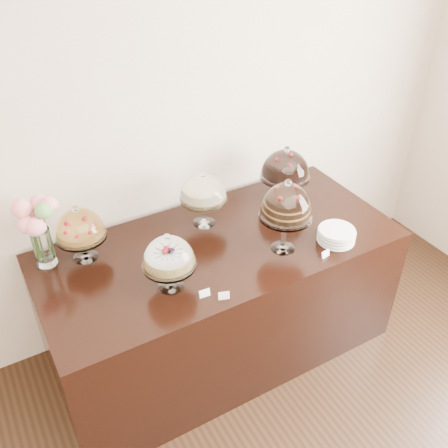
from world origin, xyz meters
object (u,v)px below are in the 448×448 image
display_counter (220,298)px  cake_stand_sugar_sponge (169,255)px  plate_stack (336,235)px  cake_stand_dark_choco (286,167)px  cake_stand_fruit_tart (80,226)px  flower_vase (37,223)px  cake_stand_choco_layer (287,204)px  cake_stand_cheesecake (203,191)px

display_counter → cake_stand_sugar_sponge: cake_stand_sugar_sponge is taller
plate_stack → display_counter: bearing=153.1°
cake_stand_sugar_sponge → cake_stand_dark_choco: cake_stand_dark_choco is taller
plate_stack → cake_stand_dark_choco: bearing=92.2°
cake_stand_sugar_sponge → cake_stand_fruit_tart: 0.58m
cake_stand_dark_choco → cake_stand_fruit_tart: 1.36m
cake_stand_sugar_sponge → cake_stand_dark_choco: size_ratio=0.85×
cake_stand_fruit_tart → flower_vase: bearing=165.4°
display_counter → cake_stand_sugar_sponge: 0.81m
cake_stand_choco_layer → cake_stand_cheesecake: 0.56m
cake_stand_choco_layer → cake_stand_fruit_tart: bearing=154.6°
cake_stand_cheesecake → plate_stack: (0.61, -0.57, -0.20)m
display_counter → cake_stand_choco_layer: bearing=-35.4°
cake_stand_sugar_sponge → cake_stand_dark_choco: (1.03, 0.40, 0.05)m
cake_stand_cheesecake → plate_stack: bearing=-42.9°
cake_stand_fruit_tart → plate_stack: 1.51m
cake_stand_choco_layer → cake_stand_dark_choco: bearing=54.9°
cake_stand_dark_choco → display_counter: bearing=-161.0°
cake_stand_dark_choco → flower_vase: 1.57m
display_counter → cake_stand_dark_choco: cake_stand_dark_choco is taller
cake_stand_cheesecake → cake_stand_fruit_tart: cake_stand_cheesecake is taller
cake_stand_cheesecake → flower_vase: 0.98m
display_counter → plate_stack: (0.63, -0.32, 0.49)m
display_counter → cake_stand_cheesecake: (0.02, 0.25, 0.69)m
cake_stand_choco_layer → cake_stand_cheesecake: cake_stand_choco_layer is taller
cake_stand_sugar_sponge → cake_stand_cheesecake: cake_stand_cheesecake is taller
cake_stand_dark_choco → flower_vase: size_ratio=0.95×
cake_stand_choco_layer → cake_stand_dark_choco: cake_stand_choco_layer is taller
display_counter → cake_stand_cheesecake: size_ratio=5.93×
cake_stand_choco_layer → cake_stand_cheesecake: bearing=121.7°
display_counter → cake_stand_choco_layer: size_ratio=4.62×
cake_stand_dark_choco → cake_stand_fruit_tart: cake_stand_dark_choco is taller
cake_stand_sugar_sponge → plate_stack: size_ratio=1.57×
cake_stand_dark_choco → cake_stand_fruit_tart: (-1.36, 0.07, -0.05)m
cake_stand_dark_choco → cake_stand_choco_layer: bearing=-125.1°
cake_stand_fruit_tart → cake_stand_sugar_sponge: bearing=-55.0°
cake_stand_sugar_sponge → cake_stand_fruit_tart: (-0.33, 0.47, 0.01)m
flower_vase → display_counter: bearing=-19.4°
display_counter → plate_stack: bearing=-26.9°
cake_stand_fruit_tart → cake_stand_dark_choco: bearing=-3.0°
cake_stand_dark_choco → cake_stand_fruit_tart: size_ratio=1.15×
plate_stack → cake_stand_choco_layer: bearing=162.7°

